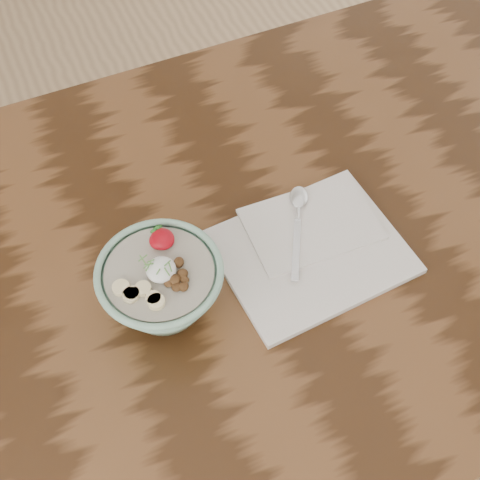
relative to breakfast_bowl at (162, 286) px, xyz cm
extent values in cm
cube|color=#351D0D|center=(18.13, 5.87, -7.96)|extent=(160.00, 90.00, 4.00)
cylinder|color=#4C2D19|center=(90.13, 42.87, -45.46)|extent=(7.00, 7.00, 71.00)
cylinder|color=#86B49A|center=(-0.01, -0.02, -5.41)|extent=(7.78, 7.78, 1.11)
torus|color=#86B49A|center=(-0.01, -0.02, 3.68)|extent=(17.70, 17.70, 1.02)
cylinder|color=#AEA490|center=(-0.01, -0.02, 3.12)|extent=(15.01, 15.01, 0.93)
ellipsoid|color=white|center=(0.28, -0.25, 4.38)|extent=(4.13, 4.13, 2.27)
ellipsoid|color=#A00712|center=(2.16, 4.32, 4.49)|extent=(3.31, 3.64, 1.82)
cone|color=#286623|center=(2.16, 5.80, 4.79)|extent=(1.40, 1.03, 1.52)
ellipsoid|color=#A00712|center=(1.63, 4.35, 4.33)|extent=(2.72, 2.99, 1.50)
cone|color=#286623|center=(1.63, 5.57, 4.63)|extent=(1.40, 1.03, 1.52)
cylinder|color=beige|center=(-2.09, -3.74, 3.98)|extent=(2.05, 2.05, 0.70)
cylinder|color=beige|center=(-4.69, -2.10, 3.98)|extent=(2.20, 2.20, 0.70)
cylinder|color=beige|center=(-1.93, -4.41, 3.98)|extent=(2.36, 2.36, 0.70)
cylinder|color=beige|center=(-4.45, -1.95, 3.98)|extent=(2.04, 2.04, 0.70)
cylinder|color=beige|center=(-5.49, -0.50, 3.98)|extent=(2.38, 2.38, 0.70)
cylinder|color=beige|center=(-2.85, -1.82, 3.98)|extent=(2.23, 2.23, 0.70)
ellipsoid|color=#543318|center=(1.41, -2.29, 4.16)|extent=(2.23, 2.25, 1.05)
ellipsoid|color=#543318|center=(2.15, -3.78, 4.11)|extent=(1.99, 1.99, 1.01)
ellipsoid|color=#543318|center=(1.43, -2.11, 4.17)|extent=(1.98, 1.69, 1.25)
ellipsoid|color=#543318|center=(1.30, -3.44, 4.06)|extent=(1.85, 1.80, 0.82)
ellipsoid|color=#543318|center=(2.75, -1.82, 4.12)|extent=(1.75, 1.69, 1.18)
ellipsoid|color=#543318|center=(2.67, -2.77, 4.04)|extent=(1.64, 1.70, 0.76)
ellipsoid|color=#543318|center=(2.91, 0.02, 4.17)|extent=(2.06, 2.15, 1.23)
ellipsoid|color=#543318|center=(0.50, -2.46, 4.05)|extent=(1.75, 1.73, 0.87)
cylinder|color=#548C3B|center=(-0.32, -1.13, 5.58)|extent=(0.83, 0.76, 0.21)
cylinder|color=#548C3B|center=(-0.64, 0.85, 5.58)|extent=(1.00, 0.18, 0.21)
cylinder|color=#548C3B|center=(-1.48, 1.71, 5.58)|extent=(1.45, 0.67, 0.23)
cylinder|color=#548C3B|center=(-1.19, 0.21, 5.58)|extent=(1.26, 1.29, 0.24)
cylinder|color=#548C3B|center=(1.24, -0.38, 5.58)|extent=(1.12, 0.62, 0.22)
cylinder|color=#548C3B|center=(1.38, -1.13, 5.58)|extent=(0.33, 1.40, 0.23)
cylinder|color=#548C3B|center=(-1.56, 1.47, 5.58)|extent=(0.44, 1.67, 0.24)
cylinder|color=#548C3B|center=(-1.44, 0.34, 5.58)|extent=(1.01, 0.57, 0.22)
cylinder|color=#548C3B|center=(-1.04, 0.48, 5.58)|extent=(1.23, 0.53, 0.22)
cylinder|color=#548C3B|center=(0.75, -1.62, 5.58)|extent=(0.36, 1.48, 0.23)
cube|color=silver|center=(23.78, -0.43, -5.43)|extent=(28.90, 23.98, 1.06)
cube|color=silver|center=(25.89, 3.80, -4.59)|extent=(20.58, 14.48, 0.63)
cube|color=silver|center=(21.40, 0.13, -4.10)|extent=(6.41, 10.45, 0.34)
cylinder|color=silver|center=(24.84, 6.39, -3.93)|extent=(2.03, 2.92, 0.69)
ellipsoid|color=silver|center=(26.21, 8.87, -3.80)|extent=(4.82, 5.41, 0.94)
camera|label=1|loc=(-9.13, -47.88, 80.50)|focal=50.00mm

